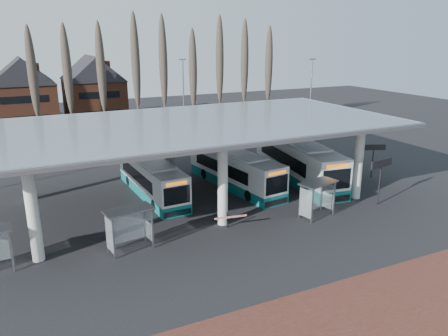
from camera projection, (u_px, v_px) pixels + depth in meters
name	position (u px, v px, depth m)	size (l,w,h in m)	color
ground	(239.00, 238.00, 28.52)	(140.00, 140.00, 0.00)	black
station_canopy	(192.00, 130.00, 33.79)	(32.00, 16.00, 6.34)	silver
poplar_row	(118.00, 69.00, 54.50)	(45.10, 1.10, 14.50)	#473D33
lamp_post_b	(184.00, 101.00, 51.92)	(0.80, 0.16, 10.17)	slate
lamp_post_c	(310.00, 100.00, 52.52)	(0.80, 0.16, 10.17)	slate
bus_1	(151.00, 178.00, 36.05)	(2.88, 10.99, 3.03)	silver
bus_2	(234.00, 170.00, 38.04)	(3.90, 11.64, 3.17)	silver
bus_3	(297.00, 161.00, 39.90)	(4.55, 13.35, 3.64)	silver
shelter_1	(128.00, 220.00, 26.52)	(3.09, 1.88, 2.69)	gray
shelter_2	(316.00, 191.00, 31.52)	(3.11, 2.04, 2.66)	gray
info_sign_0	(381.00, 167.00, 33.35)	(2.44, 0.58, 3.65)	black
info_sign_1	(374.00, 150.00, 40.03)	(2.00, 0.98, 3.18)	black
barrier	(230.00, 218.00, 29.51)	(2.25, 0.77, 1.13)	black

